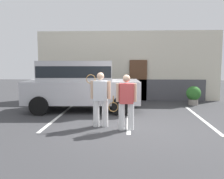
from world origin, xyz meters
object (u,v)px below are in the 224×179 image
Objects in this scene: parked_suv at (80,83)px; tennis_player_man at (100,98)px; tennis_player_woman at (126,102)px; potted_plant_by_porch at (193,94)px.

parked_suv reaches higher than tennis_player_man.
parked_suv is 2.87× the size of tennis_player_woman.
tennis_player_man reaches higher than potted_plant_by_porch.
tennis_player_woman is at bearing -124.82° from potted_plant_by_porch.
parked_suv is 5.33m from potted_plant_by_porch.
tennis_player_man is at bearing -26.69° from tennis_player_woman.
potted_plant_by_porch is at bearing -128.50° from tennis_player_woman.
tennis_player_woman is at bearing -59.80° from parked_suv.
parked_suv is 2.78× the size of tennis_player_man.
tennis_player_woman is 1.86× the size of potted_plant_by_porch.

